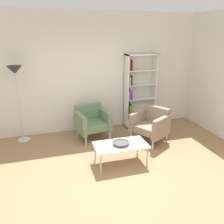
{
  "coord_description": "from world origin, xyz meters",
  "views": [
    {
      "loc": [
        -1.16,
        -3.2,
        2.39
      ],
      "look_at": [
        0.05,
        0.84,
        0.95
      ],
      "focal_mm": 37.15,
      "sensor_mm": 36.0,
      "label": 1
    }
  ],
  "objects_px": {
    "armchair_near_window": "(92,121)",
    "floor_lamp_torchiere": "(16,79)",
    "armchair_corner_red": "(151,124)",
    "bookshelf_tall": "(137,92)",
    "decorative_bowl": "(121,143)",
    "coffee_table_low": "(121,146)"
  },
  "relations": [
    {
      "from": "coffee_table_low",
      "to": "armchair_corner_red",
      "type": "distance_m",
      "value": 1.25
    },
    {
      "from": "armchair_corner_red",
      "to": "floor_lamp_torchiere",
      "type": "relative_size",
      "value": 0.54
    },
    {
      "from": "coffee_table_low",
      "to": "decorative_bowl",
      "type": "height_order",
      "value": "decorative_bowl"
    },
    {
      "from": "bookshelf_tall",
      "to": "armchair_near_window",
      "type": "bearing_deg",
      "value": -162.74
    },
    {
      "from": "bookshelf_tall",
      "to": "floor_lamp_torchiere",
      "type": "bearing_deg",
      "value": -177.6
    },
    {
      "from": "armchair_near_window",
      "to": "floor_lamp_torchiere",
      "type": "xyz_separation_m",
      "value": [
        -1.58,
        0.29,
        1.03
      ]
    },
    {
      "from": "decorative_bowl",
      "to": "armchair_corner_red",
      "type": "xyz_separation_m",
      "value": [
        0.99,
        0.76,
        -0.02
      ]
    },
    {
      "from": "coffee_table_low",
      "to": "armchair_corner_red",
      "type": "bearing_deg",
      "value": 37.39
    },
    {
      "from": "floor_lamp_torchiere",
      "to": "coffee_table_low",
      "type": "bearing_deg",
      "value": -41.08
    },
    {
      "from": "decorative_bowl",
      "to": "armchair_near_window",
      "type": "bearing_deg",
      "value": 101.63
    },
    {
      "from": "armchair_corner_red",
      "to": "armchair_near_window",
      "type": "relative_size",
      "value": 1.14
    },
    {
      "from": "bookshelf_tall",
      "to": "coffee_table_low",
      "type": "bearing_deg",
      "value": -120.83
    },
    {
      "from": "decorative_bowl",
      "to": "armchair_corner_red",
      "type": "bearing_deg",
      "value": 37.39
    },
    {
      "from": "coffee_table_low",
      "to": "bookshelf_tall",
      "type": "bearing_deg",
      "value": 59.17
    },
    {
      "from": "coffee_table_low",
      "to": "armchair_corner_red",
      "type": "xyz_separation_m",
      "value": [
        0.99,
        0.76,
        0.05
      ]
    },
    {
      "from": "armchair_corner_red",
      "to": "coffee_table_low",
      "type": "bearing_deg",
      "value": -83.14
    },
    {
      "from": "decorative_bowl",
      "to": "armchair_corner_red",
      "type": "height_order",
      "value": "armchair_corner_red"
    },
    {
      "from": "coffee_table_low",
      "to": "armchair_near_window",
      "type": "xyz_separation_m",
      "value": [
        -0.27,
        1.33,
        0.05
      ]
    },
    {
      "from": "armchair_corner_red",
      "to": "armchair_near_window",
      "type": "xyz_separation_m",
      "value": [
        -1.27,
        0.57,
        0.0
      ]
    },
    {
      "from": "armchair_near_window",
      "to": "decorative_bowl",
      "type": "bearing_deg",
      "value": -88.9
    },
    {
      "from": "bookshelf_tall",
      "to": "decorative_bowl",
      "type": "distance_m",
      "value": 2.09
    },
    {
      "from": "floor_lamp_torchiere",
      "to": "armchair_corner_red",
      "type": "bearing_deg",
      "value": -16.78
    }
  ]
}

